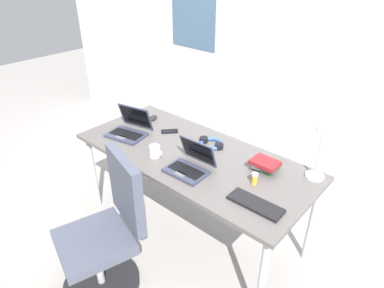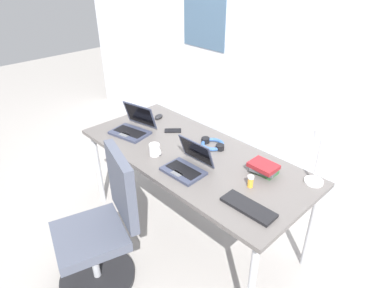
{
  "view_description": "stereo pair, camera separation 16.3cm",
  "coord_description": "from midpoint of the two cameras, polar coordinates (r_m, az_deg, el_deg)",
  "views": [
    {
      "loc": [
        1.4,
        -1.58,
        2.03
      ],
      "look_at": [
        0.0,
        0.0,
        0.82
      ],
      "focal_mm": 31.55,
      "sensor_mm": 36.0,
      "label": 1
    },
    {
      "loc": [
        1.51,
        -1.47,
        2.03
      ],
      "look_at": [
        0.0,
        0.0,
        0.82
      ],
      "focal_mm": 31.55,
      "sensor_mm": 36.0,
      "label": 2
    }
  ],
  "objects": [
    {
      "name": "coffee_mug",
      "position": [
        2.44,
        -8.22,
        -1.26
      ],
      "size": [
        0.11,
        0.08,
        0.09
      ],
      "color": "white",
      "rests_on": "desk"
    },
    {
      "name": "pill_bottle",
      "position": [
        2.16,
        8.4,
        -5.85
      ],
      "size": [
        0.04,
        0.04,
        0.08
      ],
      "color": "gold",
      "rests_on": "desk"
    },
    {
      "name": "desk_lamp",
      "position": [
        2.21,
        18.54,
        -1.56
      ],
      "size": [
        0.12,
        0.18,
        0.4
      ],
      "color": "white",
      "rests_on": "desk"
    },
    {
      "name": "ground_plane",
      "position": [
        2.93,
        -1.64,
        -14.11
      ],
      "size": [
        12.0,
        12.0,
        0.0
      ],
      "primitive_type": "plane",
      "color": "gray"
    },
    {
      "name": "office_chair",
      "position": [
        2.37,
        -16.26,
        -15.21
      ],
      "size": [
        0.55,
        0.6,
        0.97
      ],
      "color": "black",
      "rests_on": "ground_plane"
    },
    {
      "name": "cell_phone",
      "position": [
        2.78,
        -5.49,
        2.11
      ],
      "size": [
        0.14,
        0.14,
        0.01
      ],
      "primitive_type": "cube",
      "rotation": [
        0.0,
        0.0,
        -0.75
      ],
      "color": "black",
      "rests_on": "desk"
    },
    {
      "name": "computer_mouse",
      "position": [
        3.0,
        -8.12,
        4.39
      ],
      "size": [
        0.08,
        0.11,
        0.03
      ],
      "primitive_type": "ellipsoid",
      "rotation": [
        0.0,
        0.0,
        0.32
      ],
      "color": "black",
      "rests_on": "desk"
    },
    {
      "name": "external_keyboard",
      "position": [
        2.01,
        8.39,
        -10.08
      ],
      "size": [
        0.33,
        0.13,
        0.02
      ],
      "primitive_type": "cube",
      "rotation": [
        0.0,
        0.0,
        0.02
      ],
      "color": "black",
      "rests_on": "desk"
    },
    {
      "name": "headphones",
      "position": [
        2.57,
        1.47,
        0.07
      ],
      "size": [
        0.21,
        0.18,
        0.04
      ],
      "color": "#335999",
      "rests_on": "desk"
    },
    {
      "name": "book_stack",
      "position": [
        2.3,
        10.38,
        -3.52
      ],
      "size": [
        0.19,
        0.17,
        0.08
      ],
      "color": "#336638",
      "rests_on": "desk"
    },
    {
      "name": "laptop_center",
      "position": [
        2.77,
        -12.23,
        2.42
      ],
      "size": [
        0.35,
        0.33,
        0.22
      ],
      "color": "#33384C",
      "rests_on": "desk"
    },
    {
      "name": "laptop_back_right",
      "position": [
        2.27,
        -2.43,
        -3.61
      ],
      "size": [
        0.28,
        0.27,
        0.2
      ],
      "color": "#33384C",
      "rests_on": "desk"
    },
    {
      "name": "desk",
      "position": [
        2.5,
        -1.86,
        -2.76
      ],
      "size": [
        1.8,
        0.8,
        0.74
      ],
      "color": "#595451",
      "rests_on": "ground_plane"
    },
    {
      "name": "wall_back",
      "position": [
        3.09,
        12.52,
        15.5
      ],
      "size": [
        6.0,
        0.13,
        2.6
      ],
      "color": "silver",
      "rests_on": "ground_plane"
    }
  ]
}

